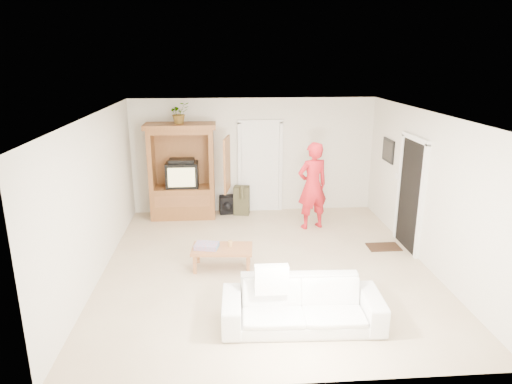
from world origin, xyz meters
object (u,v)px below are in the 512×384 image
coffee_table (222,250)px  man (312,186)px  sofa (302,304)px  armoire (184,177)px

coffee_table → man: bearing=48.6°
sofa → man: bearing=79.4°
sofa → coffee_table: size_ratio=2.00×
armoire → man: size_ratio=1.15×
armoire → sofa: armoire is taller
armoire → coffee_table: (0.83, -2.71, -0.58)m
sofa → armoire: bearing=114.9°
armoire → coffee_table: 2.89m
man → coffee_table: size_ratio=1.73×
sofa → coffee_table: (-1.05, 1.81, 0.02)m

